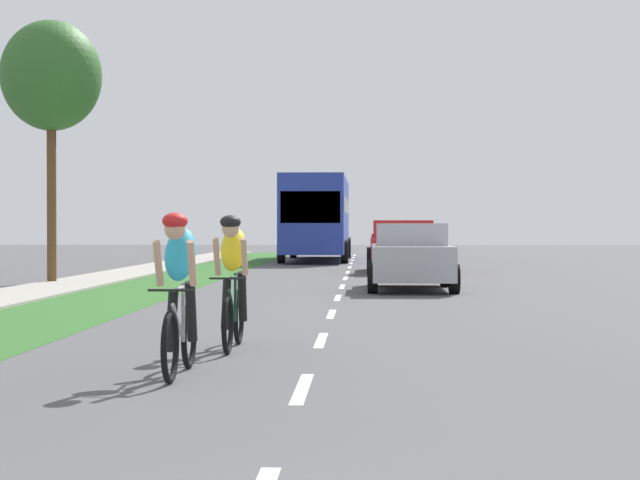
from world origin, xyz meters
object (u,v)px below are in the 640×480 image
Objects in this scene: sedan_silver at (411,256)px; street_tree_near at (51,77)px; cyclist_trailing at (233,281)px; pickup_red at (402,246)px; cyclist_lead at (179,292)px; bus_blue at (317,214)px.

sedan_silver is 0.64× the size of street_tree_near.
cyclist_trailing is at bearing -65.67° from street_tree_near.
sedan_silver is 0.84× the size of pickup_red.
cyclist_lead is 23.59m from pickup_red.
pickup_red is (0.12, 9.31, 0.06)m from sedan_silver.
bus_blue reaches higher than cyclist_lead.
cyclist_trailing is 0.26× the size of street_tree_near.
cyclist_lead is 0.15× the size of bus_blue.
pickup_red reaches higher than sedan_silver.
cyclist_trailing is (0.24, 2.22, 0.00)m from cyclist_lead.
sedan_silver is (2.59, 11.87, -0.04)m from cyclist_trailing.
bus_blue is 1.73× the size of street_tree_near.
cyclist_trailing is 32.91m from bus_blue.
cyclist_lead is 0.40× the size of sedan_silver.
cyclist_trailing is 0.40× the size of sedan_silver.
cyclist_lead is at bearing -96.14° from cyclist_trailing.
sedan_silver is 0.37× the size of bus_blue.
street_tree_near is at bearing -143.12° from pickup_red.
cyclist_lead and cyclist_trailing have the same top height.
street_tree_near reaches higher than pickup_red.
cyclist_lead is at bearing -97.17° from pickup_red.
cyclist_trailing is at bearing -89.10° from bus_blue.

